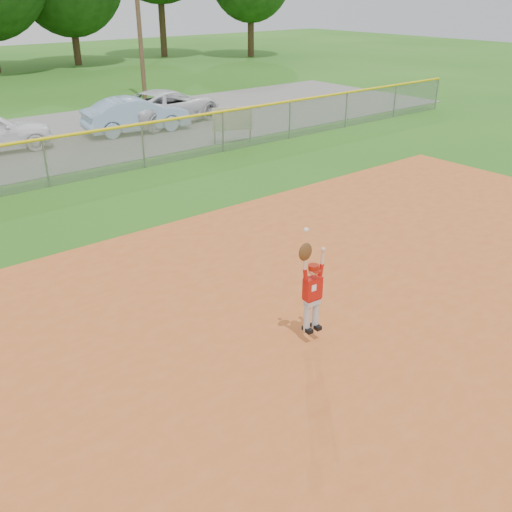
{
  "coord_description": "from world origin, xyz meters",
  "views": [
    {
      "loc": [
        -5.66,
        -7.15,
        5.59
      ],
      "look_at": [
        0.34,
        0.25,
        1.1
      ],
      "focal_mm": 40.0,
      "sensor_mm": 36.0,
      "label": 1
    }
  ],
  "objects_px": {
    "car_blue": "(136,115)",
    "car_white_b": "(167,106)",
    "sponsor_sign": "(232,120)",
    "ballplayer": "(311,287)"
  },
  "relations": [
    {
      "from": "car_blue",
      "to": "car_white_b",
      "type": "xyz_separation_m",
      "value": [
        1.99,
        0.79,
        0.02
      ]
    },
    {
      "from": "car_white_b",
      "to": "sponsor_sign",
      "type": "bearing_deg",
      "value": 166.34
    },
    {
      "from": "car_blue",
      "to": "ballplayer",
      "type": "bearing_deg",
      "value": 168.8
    },
    {
      "from": "ballplayer",
      "to": "car_white_b",
      "type": "bearing_deg",
      "value": 66.48
    },
    {
      "from": "car_blue",
      "to": "car_white_b",
      "type": "height_order",
      "value": "car_white_b"
    },
    {
      "from": "car_white_b",
      "to": "car_blue",
      "type": "bearing_deg",
      "value": 97.98
    },
    {
      "from": "car_blue",
      "to": "car_white_b",
      "type": "distance_m",
      "value": 2.14
    },
    {
      "from": "sponsor_sign",
      "to": "ballplayer",
      "type": "height_order",
      "value": "ballplayer"
    },
    {
      "from": "sponsor_sign",
      "to": "car_blue",
      "type": "bearing_deg",
      "value": 115.81
    },
    {
      "from": "car_blue",
      "to": "ballplayer",
      "type": "relative_size",
      "value": 2.27
    }
  ]
}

